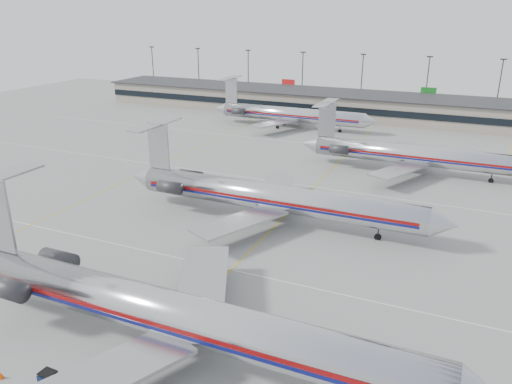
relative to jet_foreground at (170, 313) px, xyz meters
The scene contains 10 objects.
ground 6.11m from the jet_foreground, 110.09° to the left, with size 260.00×260.00×0.00m, color gray.
apron_markings 15.09m from the jet_foreground, 96.50° to the left, with size 160.00×0.15×0.02m, color silver.
terminal 102.51m from the jet_foreground, 90.92° to the left, with size 162.00×17.00×6.25m.
light_mast_row 116.63m from the jet_foreground, 90.81° to the left, with size 163.60×0.40×15.28m.
jet_foreground is the anchor object (origin of this frame).
jet_second_row 29.05m from the jet_foreground, 96.20° to the left, with size 46.23×27.22×12.10m.
jet_third_row 59.69m from the jet_foreground, 78.89° to the left, with size 42.09×25.89×11.51m.
jet_back_row 85.92m from the jet_foreground, 103.95° to the left, with size 41.49×25.52×11.35m.
tug_left 10.07m from the jet_foreground, 125.52° to the right, with size 2.28×1.20×1.83m.
cone_left 13.75m from the jet_foreground, 141.45° to the right, with size 0.45×0.45×0.61m, color #ED4807.
Camera 1 is at (22.36, -33.62, 27.25)m, focal length 35.00 mm.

